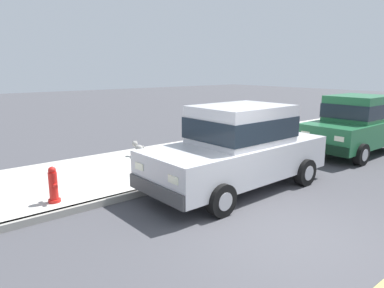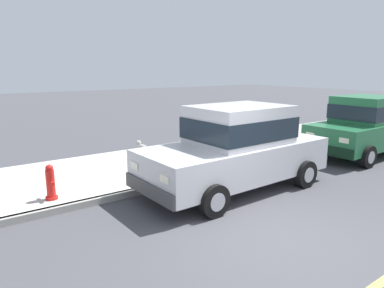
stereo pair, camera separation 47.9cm
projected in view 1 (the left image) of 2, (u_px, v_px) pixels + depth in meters
The scene contains 7 objects.
ground_plane at pixel (286, 237), 5.81m from camera, with size 80.00×80.00×0.00m, color #424247.
curb at pixel (172, 184), 8.21m from camera, with size 0.16×64.00×0.14m, color gray.
sidewalk at pixel (133, 168), 9.57m from camera, with size 3.60×64.00×0.14m, color #B7B5AD.
car_silver_sedan at pixel (239, 147), 8.00m from camera, with size 2.08×4.62×1.92m.
car_green_hatchback at pixel (355, 124), 11.32m from camera, with size 1.98×3.81×1.88m.
dog_grey at pixel (138, 148), 10.40m from camera, with size 0.76×0.22×0.49m.
fire_hydrant at pixel (53, 186), 6.88m from camera, with size 0.34×0.24×0.72m.
Camera 1 is at (3.15, -4.60, 2.73)m, focal length 32.88 mm.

